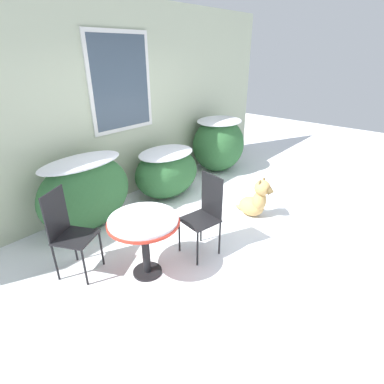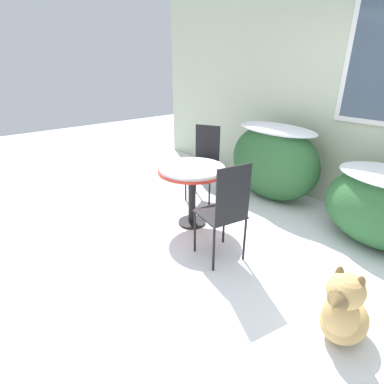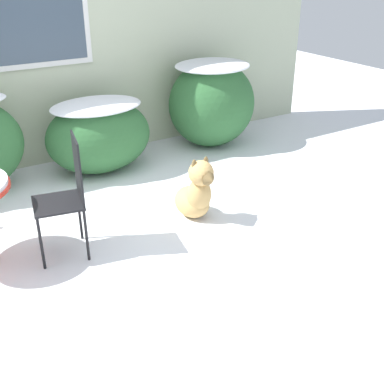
# 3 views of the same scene
# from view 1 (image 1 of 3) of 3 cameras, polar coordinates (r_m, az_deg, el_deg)

# --- Properties ---
(ground_plane) EXTENTS (16.00, 16.00, 0.00)m
(ground_plane) POSITION_cam_1_polar(r_m,az_deg,el_deg) (4.20, 6.33, -9.10)
(ground_plane) COLOR white
(house_wall) EXTENTS (8.00, 0.10, 3.10)m
(house_wall) POSITION_cam_1_polar(r_m,az_deg,el_deg) (5.07, -14.39, 15.64)
(house_wall) COLOR #B2BC9E
(house_wall) RESTS_ON ground_plane
(shrub_left) EXTENTS (1.38, 0.70, 1.07)m
(shrub_left) POSITION_cam_1_polar(r_m,az_deg,el_deg) (4.44, -19.57, -0.01)
(shrub_left) COLOR #2D6033
(shrub_left) RESTS_ON ground_plane
(shrub_middle) EXTENTS (1.23, 0.90, 0.85)m
(shrub_middle) POSITION_cam_1_polar(r_m,az_deg,el_deg) (5.24, -4.81, 4.01)
(shrub_middle) COLOR #2D6033
(shrub_middle) RESTS_ON ground_plane
(shrub_right) EXTENTS (1.16, 1.02, 1.12)m
(shrub_right) POSITION_cam_1_polar(r_m,az_deg,el_deg) (6.38, 5.08, 9.28)
(shrub_right) COLOR #2D6033
(shrub_right) RESTS_ON ground_plane
(patio_table) EXTENTS (0.79, 0.79, 0.74)m
(patio_table) POSITION_cam_1_polar(r_m,az_deg,el_deg) (3.32, -9.15, -6.63)
(patio_table) COLOR black
(patio_table) RESTS_ON ground_plane
(patio_chair_near_table) EXTENTS (0.53, 0.53, 1.03)m
(patio_chair_near_table) POSITION_cam_1_polar(r_m,az_deg,el_deg) (3.61, -22.58, -6.75)
(patio_chair_near_table) COLOR black
(patio_chair_near_table) RESTS_ON ground_plane
(patio_chair_far_side) EXTENTS (0.47, 0.47, 1.03)m
(patio_chair_far_side) POSITION_cam_1_polar(r_m,az_deg,el_deg) (3.69, 2.45, -3.86)
(patio_chair_far_side) COLOR black
(patio_chair_far_side) RESTS_ON ground_plane
(dog) EXTENTS (0.33, 0.62, 0.65)m
(dog) POSITION_cam_1_polar(r_m,az_deg,el_deg) (4.72, 12.00, -1.71)
(dog) COLOR tan
(dog) RESTS_ON ground_plane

